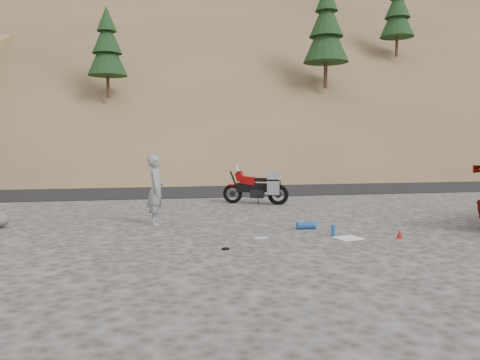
# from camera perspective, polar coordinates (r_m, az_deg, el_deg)

# --- Properties ---
(ground) EXTENTS (140.00, 140.00, 0.00)m
(ground) POSITION_cam_1_polar(r_m,az_deg,el_deg) (11.19, -1.32, -5.63)
(ground) COLOR #3E3B39
(ground) RESTS_ON ground
(road) EXTENTS (120.00, 7.00, 0.05)m
(road) POSITION_cam_1_polar(r_m,az_deg,el_deg) (20.04, -5.38, -1.01)
(road) COLOR black
(road) RESTS_ON ground
(hillside) EXTENTS (120.00, 73.00, 46.72)m
(hillside) POSITION_cam_1_polar(r_m,az_deg,el_deg) (52.55, -8.68, 14.68)
(hillside) COLOR brown
(hillside) RESTS_ON ground
(motorcycle) EXTENTS (2.03, 1.06, 1.27)m
(motorcycle) POSITION_cam_1_polar(r_m,az_deg,el_deg) (14.96, 2.27, -0.89)
(motorcycle) COLOR black
(motorcycle) RESTS_ON ground
(man) EXTENTS (0.48, 0.66, 1.69)m
(man) POSITION_cam_1_polar(r_m,az_deg,el_deg) (11.60, -10.15, -5.33)
(man) COLOR gray
(man) RESTS_ON ground
(gear_white_cloth) EXTENTS (0.61, 0.57, 0.02)m
(gear_white_cloth) POSITION_cam_1_polar(r_m,az_deg,el_deg) (10.04, 13.04, -6.91)
(gear_white_cloth) COLOR white
(gear_white_cloth) RESTS_ON ground
(gear_blue_mat) EXTENTS (0.44, 0.19, 0.17)m
(gear_blue_mat) POSITION_cam_1_polar(r_m,az_deg,el_deg) (10.90, 8.06, -5.50)
(gear_blue_mat) COLOR #174A8C
(gear_blue_mat) RESTS_ON ground
(gear_bottle) EXTENTS (0.09, 0.09, 0.24)m
(gear_bottle) POSITION_cam_1_polar(r_m,az_deg,el_deg) (10.18, 11.31, -6.09)
(gear_bottle) COLOR #174A8C
(gear_bottle) RESTS_ON ground
(gear_funnel) EXTENTS (0.17, 0.17, 0.17)m
(gear_funnel) POSITION_cam_1_polar(r_m,az_deg,el_deg) (10.37, 18.89, -6.24)
(gear_funnel) COLOR #AD120B
(gear_funnel) RESTS_ON ground
(gear_glove_b) EXTENTS (0.14, 0.12, 0.04)m
(gear_glove_b) POSITION_cam_1_polar(r_m,az_deg,el_deg) (8.80, -1.80, -8.37)
(gear_glove_b) COLOR black
(gear_glove_b) RESTS_ON ground
(gear_blue_cloth) EXTENTS (0.27, 0.20, 0.01)m
(gear_blue_cloth) POSITION_cam_1_polar(r_m,az_deg,el_deg) (9.85, 2.57, -7.04)
(gear_blue_cloth) COLOR #94B8E5
(gear_blue_cloth) RESTS_ON ground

